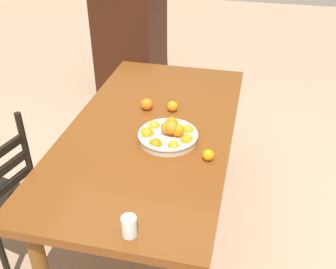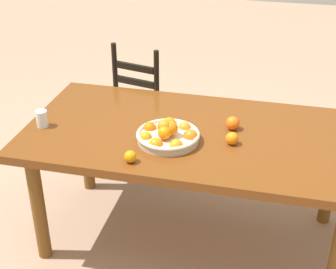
% 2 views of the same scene
% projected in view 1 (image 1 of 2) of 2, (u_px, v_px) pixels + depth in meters
% --- Properties ---
extents(ground_plane, '(12.00, 12.00, 0.00)m').
position_uv_depth(ground_plane, '(153.00, 218.00, 2.80)').
color(ground_plane, tan).
extents(dining_table, '(1.88, 0.97, 0.75)m').
position_uv_depth(dining_table, '(151.00, 139.00, 2.44)').
color(dining_table, brown).
rests_on(dining_table, ground).
extents(chair_near_window, '(0.46, 0.46, 0.98)m').
position_uv_depth(chair_near_window, '(0.00, 202.00, 2.28)').
color(chair_near_window, black).
rests_on(chair_near_window, ground).
extents(cabinet, '(0.72, 0.61, 1.13)m').
position_uv_depth(cabinet, '(132.00, 41.00, 4.19)').
color(cabinet, black).
rests_on(cabinet, ground).
extents(fruit_bowl, '(0.34, 0.34, 0.14)m').
position_uv_depth(fruit_bowl, '(168.00, 135.00, 2.25)').
color(fruit_bowl, beige).
rests_on(fruit_bowl, dining_table).
extents(orange_loose_0, '(0.07, 0.07, 0.07)m').
position_uv_depth(orange_loose_0, '(172.00, 106.00, 2.54)').
color(orange_loose_0, orange).
rests_on(orange_loose_0, dining_table).
extents(orange_loose_1, '(0.08, 0.08, 0.08)m').
position_uv_depth(orange_loose_1, '(147.00, 104.00, 2.55)').
color(orange_loose_1, orange).
rests_on(orange_loose_1, dining_table).
extents(orange_loose_2, '(0.06, 0.06, 0.06)m').
position_uv_depth(orange_loose_2, '(208.00, 155.00, 2.10)').
color(orange_loose_2, orange).
rests_on(orange_loose_2, dining_table).
extents(drinking_glass, '(0.07, 0.07, 0.10)m').
position_uv_depth(drinking_glass, '(129.00, 226.00, 1.65)').
color(drinking_glass, silver).
rests_on(drinking_glass, dining_table).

